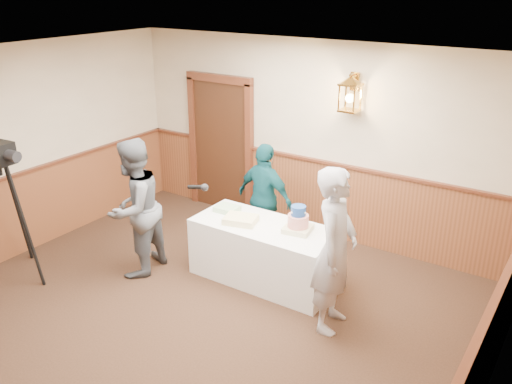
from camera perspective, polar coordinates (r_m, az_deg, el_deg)
ground at (r=5.85m, az=-11.46°, el=-16.32°), size 7.00×7.00×0.00m
room_shell at (r=5.39m, az=-9.71°, el=-0.83°), size 6.02×7.02×2.81m
display_table at (r=6.77m, az=0.94°, el=-6.37°), size 1.80×0.80×0.75m
tiered_cake at (r=6.41m, az=4.45°, el=-3.11°), size 0.36×0.36×0.32m
sheet_cake_yellow at (r=6.65m, az=-1.63°, el=-2.92°), size 0.45×0.39×0.08m
sheet_cake_green at (r=6.97m, az=-3.06°, el=-1.77°), size 0.30×0.24×0.07m
interviewer at (r=6.89m, az=-12.70°, el=-1.68°), size 1.56×0.94×1.77m
baker at (r=5.72m, az=8.31°, el=-6.10°), size 0.54×0.73×1.83m
assistant_p at (r=7.34m, az=0.96°, el=-0.68°), size 0.94×0.49×1.53m
tv_camera_rig at (r=7.31m, az=-24.63°, el=-2.57°), size 0.70×0.65×1.78m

